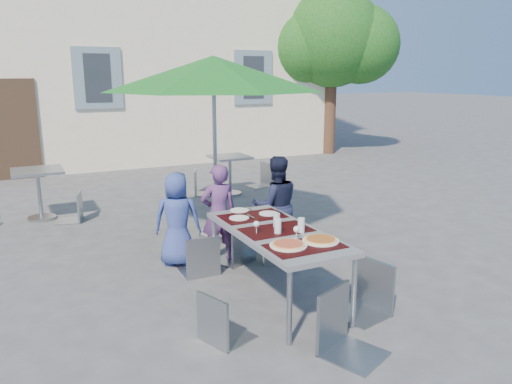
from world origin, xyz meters
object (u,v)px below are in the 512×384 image
child_2 (276,205)px  dining_table (276,235)px  chair_2 (281,221)px  bg_chair_r_1 (262,161)px  chair_5 (346,284)px  cafe_table_1 (230,168)px  bg_chair_l_1 (200,168)px  chair_3 (220,289)px  cafe_table_0 (38,184)px  patio_umbrella (213,75)px  child_0 (177,219)px  bg_chair_r_0 (72,189)px  chair_4 (371,257)px  pizza_near_right (321,240)px  chair_0 (200,231)px  pizza_near_left (288,245)px  child_1 (219,213)px  chair_1 (238,219)px

child_2 → dining_table: bearing=74.8°
chair_2 → bg_chair_r_1: (1.79, 3.99, -0.01)m
chair_2 → chair_5: 2.07m
cafe_table_1 → bg_chair_l_1: (-0.51, 0.26, 0.01)m
chair_3 → bg_chair_l_1: 5.57m
dining_table → chair_3: 1.03m
child_2 → cafe_table_0: 4.04m
chair_5 → patio_umbrella: size_ratio=0.35×
child_0 → chair_2: child_0 is taller
child_0 → bg_chair_r_0: size_ratio=1.30×
dining_table → chair_3: bearing=-146.9°
chair_4 → patio_umbrella: bearing=99.9°
bg_chair_r_0 → child_0: bearing=-69.9°
pizza_near_right → chair_0: chair_0 is taller
child_2 → chair_2: child_2 is taller
pizza_near_left → chair_3: size_ratio=0.40×
chair_0 → bg_chair_r_1: 4.81m
bg_chair_r_0 → chair_0: bearing=-70.5°
chair_0 → patio_umbrella: patio_umbrella is taller
child_1 → child_2: (0.78, -0.05, 0.02)m
chair_0 → chair_3: chair_0 is taller
child_2 → chair_1: size_ratio=1.34×
pizza_near_left → bg_chair_r_1: size_ratio=0.38×
bg_chair_l_1 → child_1: bearing=-106.5°
cafe_table_1 → pizza_near_right: bearing=-103.8°
dining_table → child_0: bearing=113.8°
child_1 → chair_3: child_1 is taller
cafe_table_1 → bg_chair_r_0: bearing=-169.2°
dining_table → bg_chair_l_1: size_ratio=2.04×
chair_1 → bg_chair_r_1: size_ratio=1.03×
chair_4 → cafe_table_1: bearing=81.6°
chair_5 → bg_chair_l_1: bearing=81.4°
pizza_near_left → bg_chair_r_0: 4.62m
child_1 → pizza_near_right: bearing=106.5°
cafe_table_0 → bg_chair_r_0: 0.58m
child_1 → chair_0: (-0.37, -0.32, -0.08)m
patio_umbrella → bg_chair_r_0: size_ratio=3.32×
chair_1 → chair_2: 0.53m
cafe_table_1 → bg_chair_r_1: bg_chair_r_1 is taller
chair_0 → patio_umbrella: 2.20m
pizza_near_right → cafe_table_0: (-2.20, 4.76, -0.18)m
patio_umbrella → child_2: bearing=-61.0°
chair_5 → bg_chair_r_0: (-1.55, 5.06, -0.09)m
child_2 → chair_1: child_2 is taller
chair_1 → bg_chair_r_0: bearing=119.7°
pizza_near_right → chair_4: 0.53m
child_0 → bg_chair_r_1: bearing=-105.4°
pizza_near_left → dining_table: bearing=74.0°
chair_4 → cafe_table_1: (0.76, 5.16, -0.06)m
pizza_near_left → chair_2: 1.52m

